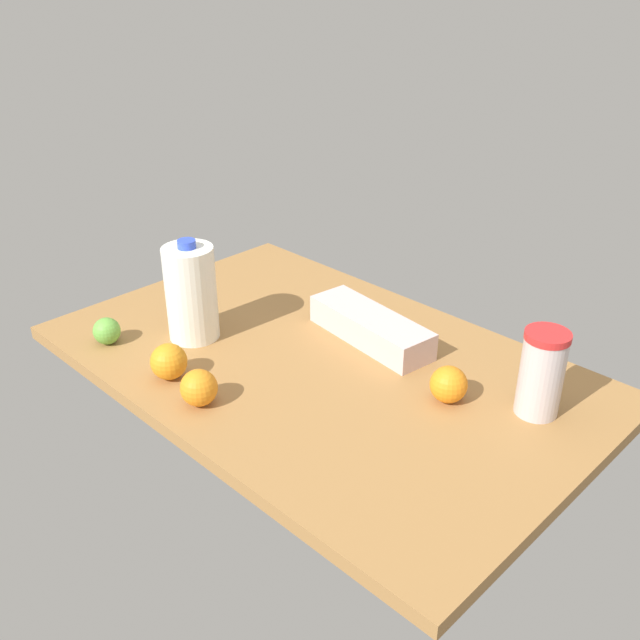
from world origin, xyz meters
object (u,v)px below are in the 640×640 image
object	(u,v)px
egg_carton	(371,327)
orange_by_jug	(449,384)
tumbler_cup	(542,373)
orange_far_back	(199,388)
milk_jug	(191,293)
lime_loose	(107,331)
orange_near_front	(169,362)

from	to	relation	value
egg_carton	orange_by_jug	size ratio (longest dim) A/B	4.27
tumbler_cup	orange_far_back	distance (cm)	66.36
milk_jug	orange_far_back	world-z (taller)	milk_jug
orange_by_jug	tumbler_cup	bearing A→B (deg)	-148.53
tumbler_cup	orange_by_jug	bearing A→B (deg)	31.47
orange_far_back	lime_loose	bearing A→B (deg)	0.11
egg_carton	lime_loose	xyz separation A→B (cm)	(41.71, 43.52, -0.16)
lime_loose	orange_far_back	world-z (taller)	orange_far_back
egg_carton	tumbler_cup	distance (cm)	42.34
milk_jug	orange_by_jug	size ratio (longest dim) A/B	3.17
lime_loose	orange_far_back	bearing A→B (deg)	-179.89
egg_carton	orange_far_back	world-z (taller)	orange_far_back
egg_carton	tumbler_cup	xyz separation A→B (cm)	(-41.94, -1.09, 5.64)
orange_far_back	orange_near_front	bearing A→B (deg)	-6.73
egg_carton	orange_far_back	xyz separation A→B (cm)	(6.96, 43.46, 0.48)
orange_by_jug	orange_near_front	xyz separation A→B (cm)	(46.66, 34.16, 0.11)
lime_loose	orange_near_front	size ratio (longest dim) A/B	0.80
tumbler_cup	orange_by_jug	xyz separation A→B (cm)	(14.59, 8.93, -5.13)
orange_by_jug	orange_near_front	world-z (taller)	orange_near_front
milk_jug	lime_loose	distance (cm)	21.26
tumbler_cup	orange_near_front	world-z (taller)	tumbler_cup
tumbler_cup	orange_near_front	distance (cm)	75.06
milk_jug	orange_far_back	bearing A→B (deg)	145.64
milk_jug	orange_near_front	size ratio (longest dim) A/B	3.08
lime_loose	tumbler_cup	bearing A→B (deg)	-151.93
lime_loose	orange_by_jug	size ratio (longest dim) A/B	0.82
egg_carton	orange_far_back	bearing A→B (deg)	88.20
orange_far_back	tumbler_cup	bearing A→B (deg)	-137.67
egg_carton	orange_near_front	xyz separation A→B (cm)	(19.31, 42.00, 0.62)
lime_loose	orange_by_jug	xyz separation A→B (cm)	(-69.06, -35.68, 0.67)
milk_jug	lime_loose	world-z (taller)	milk_jug
orange_by_jug	orange_near_front	distance (cm)	57.83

